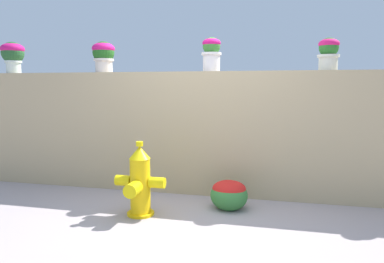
{
  "coord_description": "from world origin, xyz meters",
  "views": [
    {
      "loc": [
        0.88,
        -3.52,
        1.41
      ],
      "look_at": [
        -0.17,
        0.91,
        0.84
      ],
      "focal_mm": 33.66,
      "sensor_mm": 36.0,
      "label": 1
    }
  ],
  "objects": [
    {
      "name": "potted_plant_1",
      "position": [
        -1.45,
        1.07,
        1.85
      ],
      "size": [
        0.31,
        0.31,
        0.42
      ],
      "color": "beige",
      "rests_on": "stone_wall"
    },
    {
      "name": "fire_hydrant",
      "position": [
        -0.56,
        0.07,
        0.37
      ],
      "size": [
        0.56,
        0.45,
        0.82
      ],
      "color": "yellow",
      "rests_on": "ground"
    },
    {
      "name": "stone_wall",
      "position": [
        0.0,
        1.11,
        0.8
      ],
      "size": [
        6.49,
        0.36,
        1.6
      ],
      "primitive_type": "cube",
      "color": "tan",
      "rests_on": "ground"
    },
    {
      "name": "potted_plant_2",
      "position": [
        0.05,
        1.09,
        1.85
      ],
      "size": [
        0.26,
        0.26,
        0.43
      ],
      "color": "silver",
      "rests_on": "stone_wall"
    },
    {
      "name": "potted_plant_3",
      "position": [
        1.46,
        1.14,
        1.83
      ],
      "size": [
        0.26,
        0.26,
        0.39
      ],
      "color": "beige",
      "rests_on": "stone_wall"
    },
    {
      "name": "ground_plane",
      "position": [
        0.0,
        0.0,
        0.0
      ],
      "size": [
        24.0,
        24.0,
        0.0
      ],
      "primitive_type": "plane",
      "color": "#9D9192"
    },
    {
      "name": "potted_plant_0",
      "position": [
        -2.9,
        1.08,
        1.89
      ],
      "size": [
        0.33,
        0.33,
        0.46
      ],
      "color": "silver",
      "rests_on": "stone_wall"
    },
    {
      "name": "flower_bush_left",
      "position": [
        0.37,
        0.51,
        0.18
      ],
      "size": [
        0.43,
        0.39,
        0.35
      ],
      "color": "#387A37",
      "rests_on": "ground"
    }
  ]
}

